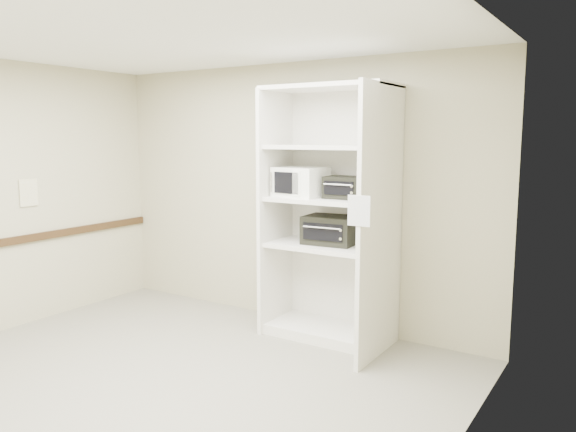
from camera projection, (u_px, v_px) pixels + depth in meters
The scene contains 10 objects.
floor at pixel (155, 386), 4.42m from camera, with size 4.50×4.00×0.01m, color slate.
ceiling at pixel (143, 31), 4.04m from camera, with size 4.50×4.00×0.01m, color white.
wall_back at pixel (291, 194), 5.90m from camera, with size 4.50×0.02×2.70m, color tan.
wall_right at pixel (446, 248), 3.03m from camera, with size 0.02×4.00×2.70m, color tan.
shelving_unit at pixel (333, 223), 5.33m from camera, with size 1.24×0.92×2.42m.
microwave at pixel (301, 182), 5.44m from camera, with size 0.47×0.36×0.28m, color white.
toaster_oven_upper at pixel (346, 187), 5.25m from camera, with size 0.36×0.27×0.21m, color black.
toaster_oven_lower at pixel (331, 230), 5.41m from camera, with size 0.49×0.37×0.27m, color black.
paper_sign at pixel (359, 211), 4.47m from camera, with size 0.19×0.01×0.24m, color white.
wall_poster at pixel (29, 193), 5.80m from camera, with size 0.01×0.20×0.28m, color silver.
Camera 1 is at (3.13, -2.97, 1.94)m, focal length 35.00 mm.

